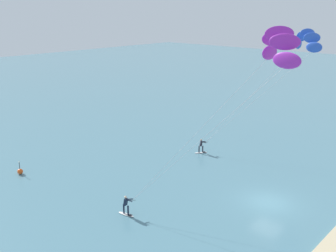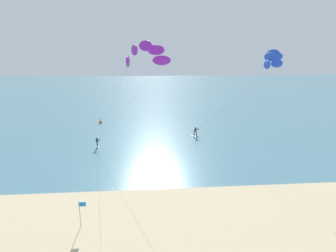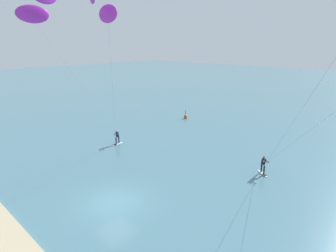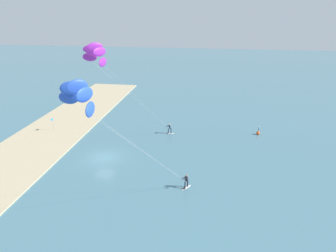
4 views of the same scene
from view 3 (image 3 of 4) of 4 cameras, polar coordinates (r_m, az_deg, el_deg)
ground_plane at (r=21.45m, az=-10.62°, el=-14.82°), size 240.00×240.00×0.00m
kitesurfer_nearshore at (r=20.35m, az=-18.79°, el=21.32°), size 10.50×11.79×14.84m
marker_buoy at (r=42.86m, az=3.55°, el=1.92°), size 0.56×0.56×1.38m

